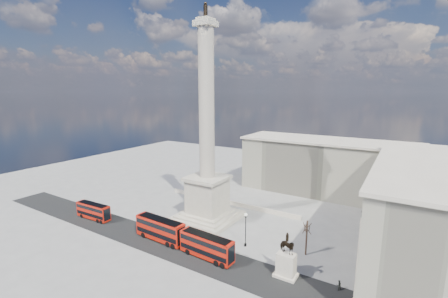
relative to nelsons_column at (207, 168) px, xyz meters
name	(u,v)px	position (x,y,z in m)	size (l,w,h in m)	color
ground	(196,226)	(0.00, -5.00, -12.92)	(180.00, 180.00, 0.00)	gray
asphalt_road	(185,251)	(5.00, -15.00, -12.91)	(120.00, 9.00, 0.01)	black
nelsons_column	(207,168)	(0.00, 0.00, 0.00)	(14.00, 14.00, 49.85)	#BDB49D
balustrade_wall	(230,203)	(0.00, 11.00, -12.37)	(40.00, 0.60, 1.10)	beige
building_east	(432,215)	(45.00, 5.00, -3.59)	(19.00, 46.00, 18.60)	beige
building_northeast	(327,167)	(20.00, 35.00, -4.59)	(51.00, 17.00, 16.60)	beige
red_bus_a	(94,211)	(-23.67, -14.90, -10.84)	(9.84, 2.73, 3.95)	red
red_bus_b	(160,229)	(-2.12, -14.27, -10.41)	(11.86, 3.16, 4.77)	red
red_bus_c	(207,246)	(10.03, -14.74, -10.55)	(11.27, 3.18, 4.52)	red
victorian_lamp	(246,227)	(14.18, -7.07, -8.75)	(0.61, 0.61, 7.08)	black
equestrian_statue	(286,261)	(24.69, -12.44, -10.17)	(3.79, 2.85, 7.95)	beige
bare_tree_near	(388,250)	(39.17, -6.44, -6.75)	(1.79, 1.79, 7.83)	#332319
bare_tree_mid	(307,227)	(25.54, -3.85, -7.18)	(1.92, 1.92, 7.28)	#332319
bare_tree_far	(365,214)	(33.95, 9.60, -7.71)	(1.62, 1.62, 6.61)	#332319
pedestrian_walking	(287,269)	(24.53, -11.50, -12.05)	(0.63, 0.42, 1.74)	#262923
pedestrian_standing	(339,285)	(33.06, -11.50, -12.07)	(0.82, 0.64, 1.69)	#262923
pedestrian_crossing	(230,251)	(13.27, -11.50, -12.07)	(0.99, 0.41, 1.69)	#262923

